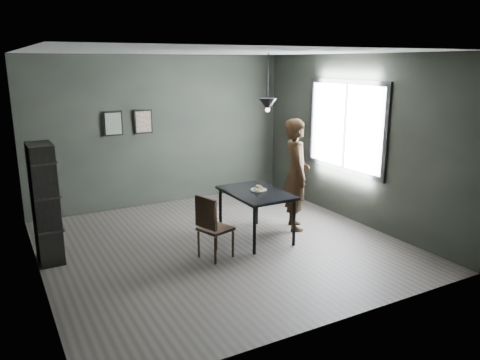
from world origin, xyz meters
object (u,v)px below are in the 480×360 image
white_plate (259,190)px  wood_chair (211,224)px  cafe_table (256,196)px  woman (296,175)px  shelf_unit (45,204)px  pendant_lamp (268,104)px

white_plate → wood_chair: bearing=-157.5°
cafe_table → woman: woman is taller
shelf_unit → pendant_lamp: pendant_lamp is taller
white_plate → woman: woman is taller
shelf_unit → white_plate: bearing=-12.5°
wood_chair → pendant_lamp: size_ratio=1.05×
wood_chair → shelf_unit: size_ratio=0.56×
white_plate → shelf_unit: size_ratio=0.14×
cafe_table → white_plate: size_ratio=5.22×
woman → wood_chair: 1.85m
cafe_table → pendant_lamp: pendant_lamp is taller
shelf_unit → pendant_lamp: size_ratio=1.89×
woman → pendant_lamp: bearing=112.0°
cafe_table → wood_chair: bearing=-157.3°
cafe_table → woman: bearing=5.8°
wood_chair → pendant_lamp: (1.19, 0.50, 1.53)m
woman → shelf_unit: size_ratio=1.11×
white_plate → wood_chair: (-1.00, -0.42, -0.24)m
woman → shelf_unit: woman is taller
shelf_unit → pendant_lamp: (3.17, -0.53, 1.23)m
white_plate → pendant_lamp: pendant_lamp is taller
white_plate → shelf_unit: 3.04m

